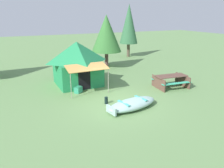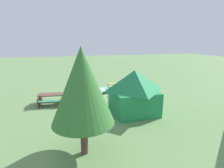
# 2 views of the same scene
# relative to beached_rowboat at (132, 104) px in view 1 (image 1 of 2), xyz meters

# --- Properties ---
(ground_plane) EXTENTS (80.00, 80.00, 0.00)m
(ground_plane) POSITION_rel_beached_rowboat_xyz_m (-0.42, 1.05, -0.24)
(ground_plane) COLOR #658C52
(beached_rowboat) EXTENTS (2.94, 1.61, 0.46)m
(beached_rowboat) POSITION_rel_beached_rowboat_xyz_m (0.00, 0.00, 0.00)
(beached_rowboat) COLOR #96BAB4
(beached_rowboat) RESTS_ON ground_plane
(canvas_cabin_tent) EXTENTS (2.90, 3.84, 2.78)m
(canvas_cabin_tent) POSITION_rel_beached_rowboat_xyz_m (-1.24, 4.92, 1.20)
(canvas_cabin_tent) COLOR #21834B
(canvas_cabin_tent) RESTS_ON ground_plane
(picnic_table) EXTENTS (2.11, 1.72, 0.77)m
(picnic_table) POSITION_rel_beached_rowboat_xyz_m (3.84, 1.83, 0.25)
(picnic_table) COLOR brown
(picnic_table) RESTS_ON ground_plane
(cooler_box) EXTENTS (0.55, 0.53, 0.37)m
(cooler_box) POSITION_rel_beached_rowboat_xyz_m (-1.72, 3.34, -0.06)
(cooler_box) COLOR #2D8E6A
(cooler_box) RESTS_ON ground_plane
(fuel_can) EXTENTS (0.25, 0.25, 0.36)m
(fuel_can) POSITION_rel_beached_rowboat_xyz_m (-0.90, 1.12, -0.06)
(fuel_can) COLOR black
(fuel_can) RESTS_ON ground_plane
(pine_tree_back_right) EXTENTS (1.90, 1.90, 5.42)m
(pine_tree_back_right) POSITION_rel_beached_rowboat_xyz_m (6.54, 12.13, 3.15)
(pine_tree_back_right) COLOR brown
(pine_tree_back_right) RESTS_ON ground_plane
(pine_tree_far_center) EXTENTS (2.50, 2.50, 4.40)m
(pine_tree_far_center) POSITION_rel_beached_rowboat_xyz_m (2.37, 8.48, 2.64)
(pine_tree_far_center) COLOR #523334
(pine_tree_far_center) RESTS_ON ground_plane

